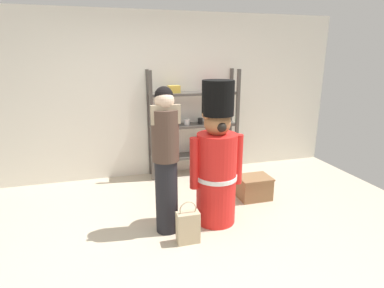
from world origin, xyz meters
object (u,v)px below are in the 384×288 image
Objects in this scene: teddy_bear_guard at (217,162)px; display_crate at (254,187)px; person_shopper at (166,158)px; merchandise_shelf at (193,123)px; shopping_bag at (188,227)px.

display_crate is at bearing 31.23° from teddy_bear_guard.
display_crate is (1.34, 0.50, -0.71)m from person_shopper.
merchandise_shelf is 3.86× the size of display_crate.
teddy_bear_guard reaches higher than shopping_bag.
merchandise_shelf is at bearing 72.41° from shopping_bag.
merchandise_shelf reaches higher than teddy_bear_guard.
teddy_bear_guard is at bearing -96.64° from merchandise_shelf.
teddy_bear_guard is at bearing 4.87° from person_shopper.
merchandise_shelf is 1.03× the size of teddy_bear_guard.
teddy_bear_guard is 3.76× the size of display_crate.
shopping_bag reaches higher than display_crate.
merchandise_shelf is 1.64m from teddy_bear_guard.
person_shopper is 3.42× the size of shopping_bag.
person_shopper is (-0.79, -1.68, -0.00)m from merchandise_shelf.
teddy_bear_guard is 1.03× the size of person_shopper.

